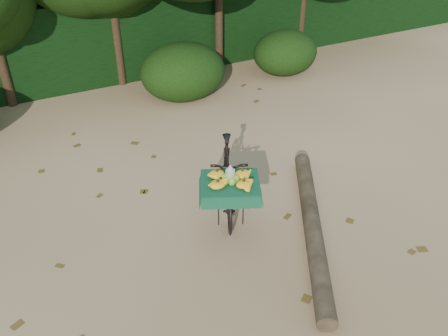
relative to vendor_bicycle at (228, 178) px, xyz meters
name	(u,v)px	position (x,y,z in m)	size (l,w,h in m)	color
ground	(206,239)	(-0.56, -0.46, -0.52)	(80.00, 80.00, 0.00)	tan
vendor_bicycle	(228,178)	(0.00, 0.00, 0.00)	(1.28, 1.85, 1.03)	black
fallen_log	(312,225)	(0.77, -0.98, -0.41)	(0.23, 0.23, 3.24)	brown
hedge_backdrop	(84,36)	(-0.56, 5.84, 0.38)	(26.00, 1.80, 1.80)	black
bush_clumps	(137,83)	(-0.06, 3.84, -0.07)	(8.80, 1.70, 0.90)	black
leaf_litter	(187,211)	(-0.56, 0.19, -0.52)	(7.00, 7.30, 0.01)	#543D16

